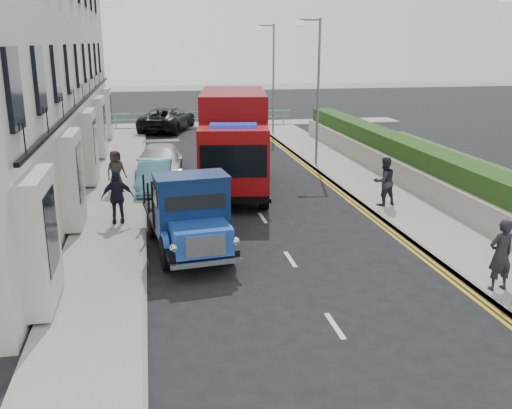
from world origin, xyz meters
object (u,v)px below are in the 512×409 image
Objects in this scene: lamp_far at (272,73)px; parked_car_front at (177,200)px; red_lorry at (234,139)px; lamp_mid at (316,84)px; pedestrian_east_near at (501,255)px; bedford_lorry at (191,219)px.

parked_car_front is at bearing -112.00° from lamp_far.
red_lorry is at bearing 58.13° from parked_car_front.
lamp_mid is 1.79× the size of parked_car_front.
red_lorry reaches higher than pedestrian_east_near.
bedford_lorry reaches higher than parked_car_front.
lamp_far is (0.00, 10.00, 0.00)m from lamp_mid.
lamp_far is at bearing 80.35° from red_lorry.
bedford_lorry is (-6.89, -21.16, -2.90)m from lamp_far.
lamp_mid is 10.00m from lamp_far.
lamp_far is 1.79× the size of parked_car_front.
red_lorry is at bearing -73.01° from pedestrian_east_near.
pedestrian_east_near is (0.22, -25.15, -2.98)m from lamp_far.
lamp_far reaches higher than bedford_lorry.
bedford_lorry is at bearing -85.07° from parked_car_front.
lamp_mid is at bearing -90.00° from lamp_far.
lamp_far is 1.34× the size of bedford_lorry.
bedford_lorry is 8.15m from pedestrian_east_near.
lamp_far is 0.89× the size of red_lorry.
parked_car_front is at bearing 86.58° from bedford_lorry.
lamp_far reaches higher than red_lorry.
red_lorry is at bearing -140.76° from lamp_mid.
pedestrian_east_near reaches higher than parked_car_front.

